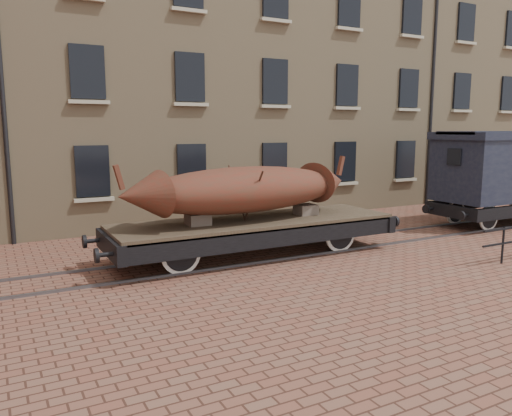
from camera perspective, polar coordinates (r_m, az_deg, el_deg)
name	(u,v)px	position (r m, az deg, el deg)	size (l,w,h in m)	color
ground	(327,247)	(15.56, 8.12, -4.38)	(90.00, 90.00, 0.00)	brown
warehouse_cream	(259,58)	(25.44, 0.31, 16.74)	(40.00, 10.19, 14.00)	tan
rail_track	(327,246)	(15.55, 8.12, -4.28)	(30.00, 1.52, 0.06)	#59595E
flatcar_wagon	(255,227)	(14.06, -0.12, -2.17)	(9.07, 2.46, 1.37)	brown
iron_boat	(245,189)	(13.75, -1.27, 2.15)	(7.23, 2.47, 1.70)	maroon
goods_van	(508,166)	(21.24, 26.82, 4.31)	(6.78, 2.47, 3.51)	black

